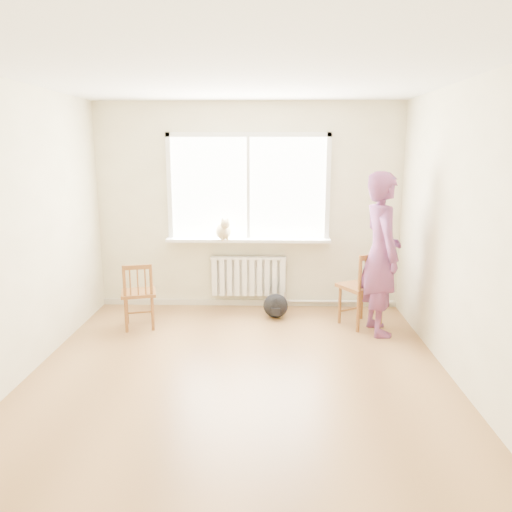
# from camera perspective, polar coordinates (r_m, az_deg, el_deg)

# --- Properties ---
(floor) EXTENTS (4.50, 4.50, 0.00)m
(floor) POSITION_cam_1_polar(r_m,az_deg,el_deg) (4.80, -1.99, -13.85)
(floor) COLOR #9E6F40
(floor) RESTS_ON ground
(ceiling) EXTENTS (4.50, 4.50, 0.00)m
(ceiling) POSITION_cam_1_polar(r_m,az_deg,el_deg) (4.35, -2.27, 20.02)
(ceiling) COLOR white
(ceiling) RESTS_ON back_wall
(back_wall) EXTENTS (4.00, 0.01, 2.70)m
(back_wall) POSITION_cam_1_polar(r_m,az_deg,el_deg) (6.60, -0.86, 5.61)
(back_wall) COLOR beige
(back_wall) RESTS_ON ground
(window) EXTENTS (2.12, 0.05, 1.42)m
(window) POSITION_cam_1_polar(r_m,az_deg,el_deg) (6.55, -0.88, 8.30)
(window) COLOR white
(window) RESTS_ON back_wall
(windowsill) EXTENTS (2.15, 0.22, 0.04)m
(windowsill) POSITION_cam_1_polar(r_m,az_deg,el_deg) (6.56, -0.89, 1.85)
(windowsill) COLOR white
(windowsill) RESTS_ON back_wall
(radiator) EXTENTS (1.00, 0.12, 0.55)m
(radiator) POSITION_cam_1_polar(r_m,az_deg,el_deg) (6.68, -0.87, -2.27)
(radiator) COLOR white
(radiator) RESTS_ON back_wall
(heating_pipe) EXTENTS (1.40, 0.04, 0.04)m
(heating_pipe) POSITION_cam_1_polar(r_m,az_deg,el_deg) (6.87, 9.67, -5.15)
(heating_pipe) COLOR silver
(heating_pipe) RESTS_ON back_wall
(baseboard) EXTENTS (4.00, 0.03, 0.08)m
(baseboard) POSITION_cam_1_polar(r_m,az_deg,el_deg) (6.86, -0.83, -5.34)
(baseboard) COLOR beige
(baseboard) RESTS_ON ground
(chair_left) EXTENTS (0.48, 0.46, 0.80)m
(chair_left) POSITION_cam_1_polar(r_m,az_deg,el_deg) (6.07, -13.27, -4.42)
(chair_left) COLOR brown
(chair_left) RESTS_ON floor
(chair_right) EXTENTS (0.61, 0.60, 0.92)m
(chair_right) POSITION_cam_1_polar(r_m,az_deg,el_deg) (6.09, 12.21, -3.74)
(chair_right) COLOR brown
(chair_right) RESTS_ON floor
(person) EXTENTS (0.53, 0.73, 1.86)m
(person) POSITION_cam_1_polar(r_m,az_deg,el_deg) (5.84, 14.10, 0.22)
(person) COLOR #C44143
(person) RESTS_ON floor
(cat) EXTENTS (0.27, 0.45, 0.31)m
(cat) POSITION_cam_1_polar(r_m,az_deg,el_deg) (6.47, -3.71, 2.98)
(cat) COLOR beige
(cat) RESTS_ON windowsill
(backpack) EXTENTS (0.33, 0.25, 0.31)m
(backpack) POSITION_cam_1_polar(r_m,az_deg,el_deg) (6.36, 2.26, -5.69)
(backpack) COLOR black
(backpack) RESTS_ON floor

